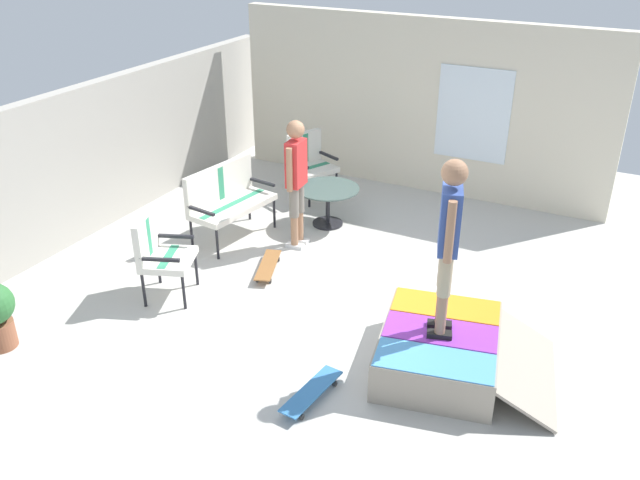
{
  "coord_description": "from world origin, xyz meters",
  "views": [
    {
      "loc": [
        -6.02,
        -2.81,
        4.2
      ],
      "look_at": [
        0.1,
        0.33,
        0.7
      ],
      "focal_mm": 37.58,
      "sensor_mm": 36.0,
      "label": 1
    }
  ],
  "objects_px": {
    "patio_chair_by_wall": "(158,249)",
    "person_skater": "(449,236)",
    "patio_table": "(328,199)",
    "patio_bench": "(226,195)",
    "skateboard_spare": "(312,392)",
    "skate_ramp": "(442,349)",
    "person_watching": "(296,174)",
    "patio_chair_near_house": "(309,159)",
    "skateboard_by_bench": "(268,265)"
  },
  "relations": [
    {
      "from": "patio_bench",
      "to": "person_skater",
      "type": "relative_size",
      "value": 0.74
    },
    {
      "from": "person_skater",
      "to": "patio_bench",
      "type": "bearing_deg",
      "value": 66.67
    },
    {
      "from": "patio_chair_near_house",
      "to": "person_watching",
      "type": "distance_m",
      "value": 1.76
    },
    {
      "from": "patio_chair_near_house",
      "to": "person_skater",
      "type": "height_order",
      "value": "person_skater"
    },
    {
      "from": "patio_chair_by_wall",
      "to": "person_watching",
      "type": "xyz_separation_m",
      "value": [
        1.87,
        -0.8,
        0.41
      ]
    },
    {
      "from": "patio_table",
      "to": "person_watching",
      "type": "bearing_deg",
      "value": 174.34
    },
    {
      "from": "patio_bench",
      "to": "patio_chair_by_wall",
      "type": "relative_size",
      "value": 1.29
    },
    {
      "from": "skate_ramp",
      "to": "patio_bench",
      "type": "bearing_deg",
      "value": 67.19
    },
    {
      "from": "patio_chair_by_wall",
      "to": "patio_bench",
      "type": "bearing_deg",
      "value": 6.38
    },
    {
      "from": "skate_ramp",
      "to": "skateboard_spare",
      "type": "height_order",
      "value": "skate_ramp"
    },
    {
      "from": "skate_ramp",
      "to": "patio_chair_by_wall",
      "type": "distance_m",
      "value": 3.41
    },
    {
      "from": "patio_bench",
      "to": "patio_table",
      "type": "relative_size",
      "value": 1.46
    },
    {
      "from": "person_skater",
      "to": "patio_chair_near_house",
      "type": "bearing_deg",
      "value": 44.1
    },
    {
      "from": "person_watching",
      "to": "skateboard_by_bench",
      "type": "height_order",
      "value": "person_watching"
    },
    {
      "from": "patio_table",
      "to": "person_skater",
      "type": "height_order",
      "value": "person_skater"
    },
    {
      "from": "patio_bench",
      "to": "skateboard_by_bench",
      "type": "distance_m",
      "value": 1.3
    },
    {
      "from": "skate_ramp",
      "to": "patio_table",
      "type": "relative_size",
      "value": 2.17
    },
    {
      "from": "patio_bench",
      "to": "skateboard_spare",
      "type": "xyz_separation_m",
      "value": [
        -2.52,
        -2.64,
        -0.53
      ]
    },
    {
      "from": "skateboard_spare",
      "to": "patio_table",
      "type": "bearing_deg",
      "value": 24.32
    },
    {
      "from": "patio_bench",
      "to": "person_watching",
      "type": "relative_size",
      "value": 0.75
    },
    {
      "from": "patio_table",
      "to": "skateboard_by_bench",
      "type": "distance_m",
      "value": 1.62
    },
    {
      "from": "skate_ramp",
      "to": "skateboard_spare",
      "type": "distance_m",
      "value": 1.39
    },
    {
      "from": "patio_chair_near_house",
      "to": "person_skater",
      "type": "xyz_separation_m",
      "value": [
        -3.3,
        -3.2,
        0.87
      ]
    },
    {
      "from": "patio_chair_near_house",
      "to": "person_skater",
      "type": "bearing_deg",
      "value": -135.9
    },
    {
      "from": "patio_chair_near_house",
      "to": "skate_ramp",
      "type": "bearing_deg",
      "value": -135.37
    },
    {
      "from": "patio_chair_near_house",
      "to": "skateboard_by_bench",
      "type": "height_order",
      "value": "patio_chair_near_house"
    },
    {
      "from": "patio_table",
      "to": "patio_bench",
      "type": "bearing_deg",
      "value": 132.32
    },
    {
      "from": "patio_chair_by_wall",
      "to": "person_skater",
      "type": "distance_m",
      "value": 3.46
    },
    {
      "from": "skate_ramp",
      "to": "skateboard_spare",
      "type": "relative_size",
      "value": 2.39
    },
    {
      "from": "patio_chair_by_wall",
      "to": "person_skater",
      "type": "xyz_separation_m",
      "value": [
        0.15,
        -3.34,
        0.87
      ]
    },
    {
      "from": "person_watching",
      "to": "person_skater",
      "type": "relative_size",
      "value": 0.98
    },
    {
      "from": "skate_ramp",
      "to": "patio_bench",
      "type": "height_order",
      "value": "patio_bench"
    },
    {
      "from": "patio_chair_by_wall",
      "to": "patio_table",
      "type": "height_order",
      "value": "patio_chair_by_wall"
    },
    {
      "from": "person_skater",
      "to": "skateboard_spare",
      "type": "relative_size",
      "value": 2.18
    },
    {
      "from": "patio_bench",
      "to": "patio_chair_near_house",
      "type": "xyz_separation_m",
      "value": [
        1.78,
        -0.33,
        -0.0
      ]
    },
    {
      "from": "patio_chair_near_house",
      "to": "skateboard_spare",
      "type": "relative_size",
      "value": 1.25
    },
    {
      "from": "skate_ramp",
      "to": "patio_bench",
      "type": "relative_size",
      "value": 1.48
    },
    {
      "from": "skateboard_spare",
      "to": "patio_bench",
      "type": "bearing_deg",
      "value": 46.31
    },
    {
      "from": "person_skater",
      "to": "patio_chair_by_wall",
      "type": "bearing_deg",
      "value": 92.55
    },
    {
      "from": "skateboard_by_bench",
      "to": "skate_ramp",
      "type": "bearing_deg",
      "value": -109.07
    },
    {
      "from": "patio_table",
      "to": "person_watching",
      "type": "distance_m",
      "value": 0.99
    },
    {
      "from": "person_skater",
      "to": "skateboard_by_bench",
      "type": "bearing_deg",
      "value": 70.22
    },
    {
      "from": "skateboard_by_bench",
      "to": "patio_table",
      "type": "bearing_deg",
      "value": -1.85
    },
    {
      "from": "patio_table",
      "to": "skateboard_spare",
      "type": "bearing_deg",
      "value": -155.68
    },
    {
      "from": "patio_chair_by_wall",
      "to": "skateboard_spare",
      "type": "distance_m",
      "value": 2.65
    },
    {
      "from": "patio_bench",
      "to": "skateboard_by_bench",
      "type": "bearing_deg",
      "value": -121.38
    },
    {
      "from": "patio_bench",
      "to": "person_skater",
      "type": "bearing_deg",
      "value": -113.33
    },
    {
      "from": "person_watching",
      "to": "person_skater",
      "type": "height_order",
      "value": "person_skater"
    },
    {
      "from": "patio_chair_near_house",
      "to": "skateboard_by_bench",
      "type": "bearing_deg",
      "value": -164.08
    },
    {
      "from": "person_watching",
      "to": "patio_bench",
      "type": "bearing_deg",
      "value": 101.32
    }
  ]
}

